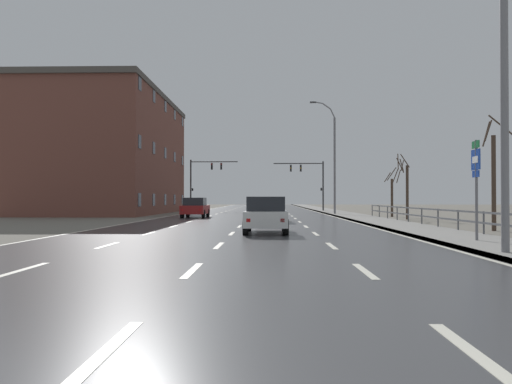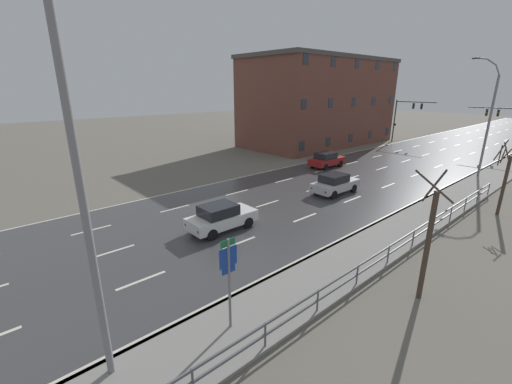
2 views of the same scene
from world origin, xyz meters
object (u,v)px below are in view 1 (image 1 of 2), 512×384
car_near_right (195,208)px  car_near_left (271,209)px  traffic_signal_right (310,176)px  car_far_right (266,215)px  highway_sign (476,177)px  street_lamp_midground (333,159)px  street_lamp_foreground (497,37)px  brick_building (111,155)px  traffic_signal_left (203,175)px

car_near_right → car_near_left: (5.86, -6.75, 0.00)m
traffic_signal_right → car_far_right: 37.93m
highway_sign → traffic_signal_right: size_ratio=0.58×
highway_sign → car_near_right: bearing=119.6°
street_lamp_midground → car_near_right: (-11.63, -7.35, -4.34)m
street_lamp_foreground → traffic_signal_right: 45.87m
street_lamp_foreground → brick_building: bearing=120.4°
traffic_signal_left → brick_building: bearing=-129.6°
street_lamp_midground → car_near_left: (-5.77, -14.10, -4.34)m
street_lamp_foreground → street_lamp_midground: bearing=90.0°
highway_sign → car_far_right: bearing=146.2°
traffic_signal_right → car_near_right: (-10.57, -19.99, -3.30)m
street_lamp_foreground → traffic_signal_right: size_ratio=1.96×
highway_sign → brick_building: 41.06m
street_lamp_midground → highway_sign: bearing=-88.2°
highway_sign → traffic_signal_right: bearing=92.7°
highway_sign → traffic_signal_right: 42.21m
street_lamp_foreground → car_far_right: bearing=125.6°
car_near_left → car_far_right: bearing=-89.8°
street_lamp_midground → car_near_left: street_lamp_midground is taller
street_lamp_foreground → car_near_right: 28.74m
car_near_right → brick_building: size_ratio=0.18×
car_near_right → car_near_left: 8.94m
car_near_right → car_near_left: bearing=-48.6°
car_near_right → car_far_right: same height
traffic_signal_left → street_lamp_midground: bearing=-45.4°
traffic_signal_right → street_lamp_midground: bearing=-85.2°
traffic_signal_left → brick_building: 12.81m
traffic_signal_left → car_near_left: size_ratio=1.50×
highway_sign → car_near_right: 25.48m
street_lamp_midground → street_lamp_foreground: bearing=-90.0°
traffic_signal_right → car_near_left: traffic_signal_right is taller
street_lamp_midground → traffic_signal_left: (-13.93, 14.13, -0.84)m
highway_sign → traffic_signal_left: (-14.86, 43.62, 2.11)m
street_lamp_midground → traffic_signal_left: size_ratio=1.69×
car_far_right → traffic_signal_right: bearing=82.9°
street_lamp_midground → traffic_signal_right: 12.73m
traffic_signal_left → brick_building: size_ratio=0.27×
highway_sign → car_far_right: (-6.95, 4.66, -1.39)m
brick_building → car_far_right: bearing=-61.3°
street_lamp_foreground → car_far_right: (-5.99, 8.37, -4.84)m
brick_building → car_near_left: bearing=-48.6°
traffic_signal_left → car_near_right: traffic_signal_left is taller
brick_building → traffic_signal_right: bearing=21.6°
street_lamp_foreground → highway_sign: (0.96, 3.71, -3.44)m
street_lamp_foreground → street_lamp_midground: 33.20m
street_lamp_foreground → car_near_left: (-5.74, 19.10, -4.84)m
car_far_right → street_lamp_midground: bearing=76.8°
brick_building → highway_sign: bearing=-55.8°
traffic_signal_left → car_near_right: 21.89m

